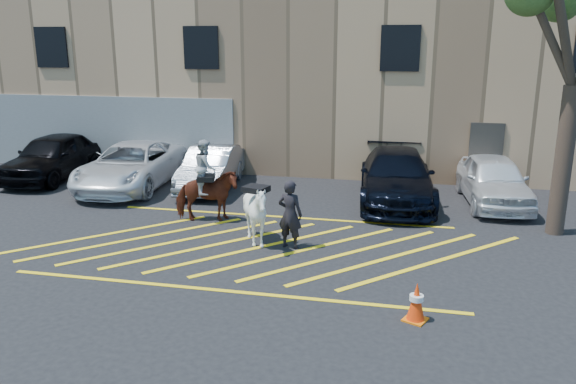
% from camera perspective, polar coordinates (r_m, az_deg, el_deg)
% --- Properties ---
extents(ground, '(90.00, 90.00, 0.00)m').
position_cam_1_polar(ground, '(13.94, -2.68, -5.24)').
color(ground, black).
rests_on(ground, ground).
extents(car_black_suv, '(2.18, 4.87, 1.63)m').
position_cam_1_polar(car_black_suv, '(21.97, -22.77, 3.36)').
color(car_black_suv, black).
rests_on(car_black_suv, ground).
extents(car_white_pickup, '(2.80, 5.50, 1.49)m').
position_cam_1_polar(car_white_pickup, '(19.79, -15.61, 2.60)').
color(car_white_pickup, white).
rests_on(car_white_pickup, ground).
extents(car_silver_sedan, '(1.86, 4.35, 1.40)m').
position_cam_1_polar(car_silver_sedan, '(19.10, -7.81, 2.44)').
color(car_silver_sedan, '#9498A2').
rests_on(car_silver_sedan, ground).
extents(car_blue_suv, '(2.55, 5.52, 1.56)m').
position_cam_1_polar(car_blue_suv, '(17.67, 10.95, 1.55)').
color(car_blue_suv, black).
rests_on(car_blue_suv, ground).
extents(car_white_suv, '(2.10, 4.48, 1.48)m').
position_cam_1_polar(car_white_suv, '(18.19, 20.15, 1.14)').
color(car_white_suv, white).
rests_on(car_white_suv, ground).
extents(handler, '(0.68, 0.52, 1.67)m').
position_cam_1_polar(handler, '(13.41, 0.21, -2.28)').
color(handler, black).
rests_on(handler, ground).
extents(warehouse, '(32.42, 10.20, 7.30)m').
position_cam_1_polar(warehouse, '(24.88, 4.34, 12.33)').
color(warehouse, tan).
rests_on(warehouse, ground).
extents(hatching_zone, '(12.60, 5.12, 0.01)m').
position_cam_1_polar(hatching_zone, '(13.67, -3.00, -5.64)').
color(hatching_zone, yellow).
rests_on(hatching_zone, ground).
extents(mounted_bay, '(1.87, 1.20, 2.28)m').
position_cam_1_polar(mounted_bay, '(15.51, -8.30, 0.32)').
color(mounted_bay, maroon).
rests_on(mounted_bay, ground).
extents(saddled_white, '(1.63, 1.74, 1.58)m').
position_cam_1_polar(saddled_white, '(13.63, -3.23, -2.17)').
color(saddled_white, white).
rests_on(saddled_white, ground).
extents(traffic_cone, '(0.50, 0.50, 0.73)m').
position_cam_1_polar(traffic_cone, '(10.40, 12.91, -10.80)').
color(traffic_cone, orange).
rests_on(traffic_cone, ground).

